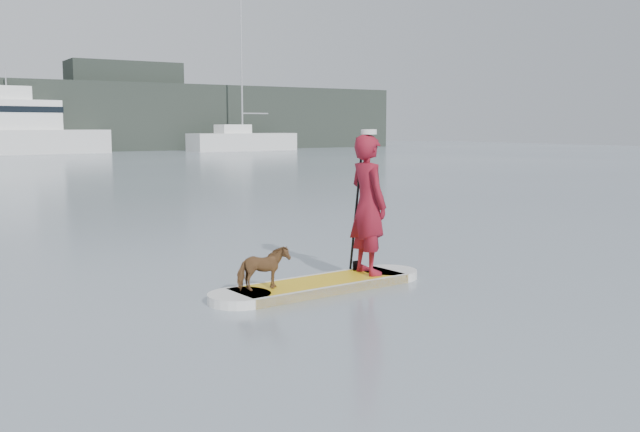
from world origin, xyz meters
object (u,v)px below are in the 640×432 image
paddler (368,205)px  dog (263,268)px  paddleboard (320,285)px  sailboat_f (242,140)px  motor_yacht_a (25,129)px

paddler → dog: paddler is taller
paddleboard → dog: 0.96m
paddleboard → sailboat_f: size_ratio=0.23×
paddleboard → paddler: size_ratio=1.68×
sailboat_f → motor_yacht_a: 17.95m
paddler → motor_yacht_a: (4.15, 52.05, 0.85)m
paddler → motor_yacht_a: bearing=-1.8°
paddleboard → paddler: (0.83, 0.07, 1.04)m
sailboat_f → motor_yacht_a: size_ratio=1.23×
motor_yacht_a → dog: bearing=-103.3°
paddler → sailboat_f: sailboat_f is taller
dog → motor_yacht_a: motor_yacht_a is taller
dog → paddler: bearing=-81.7°
paddler → dog: 1.87m
dog → motor_yacht_a: 52.54m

